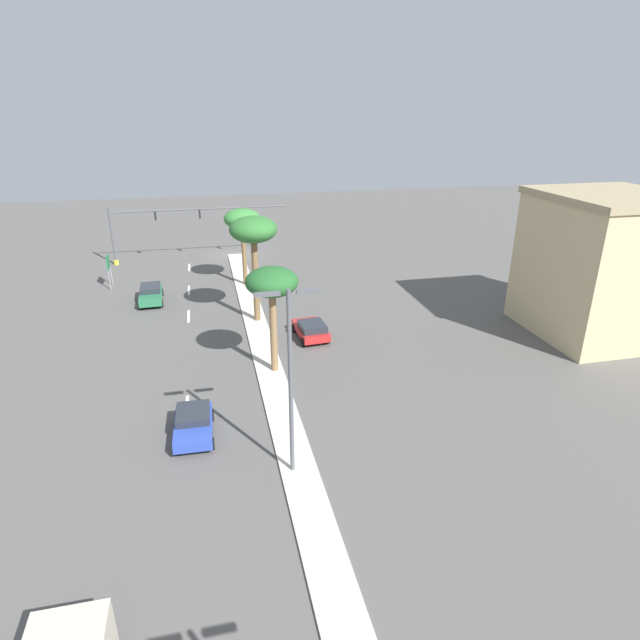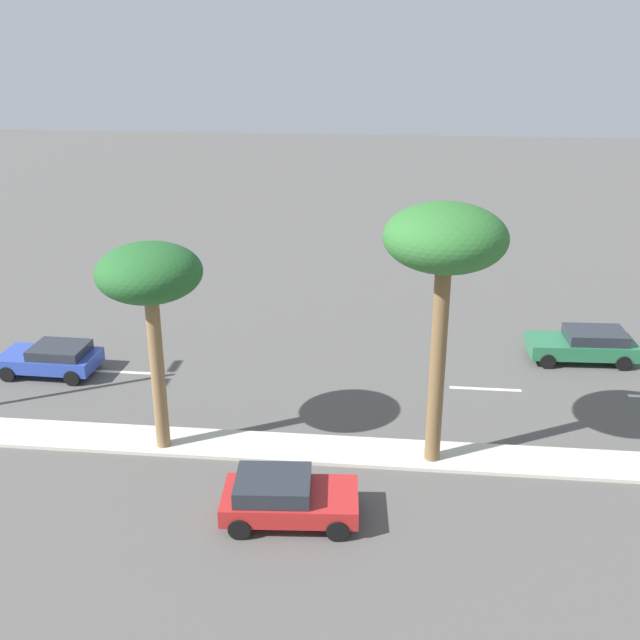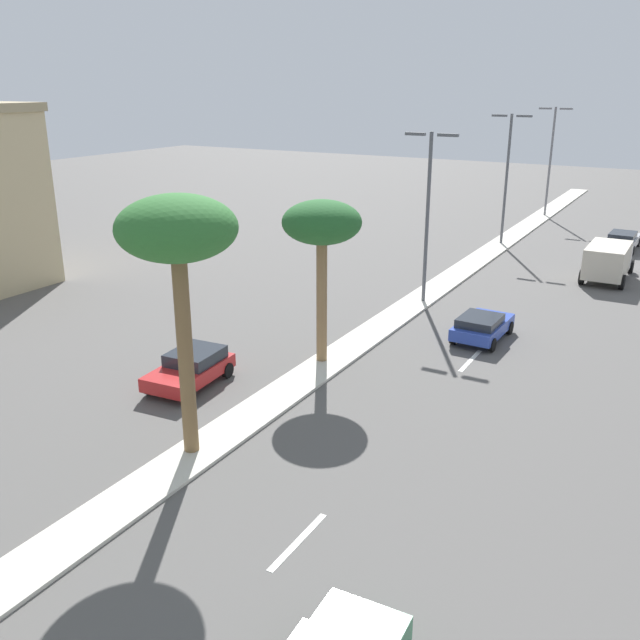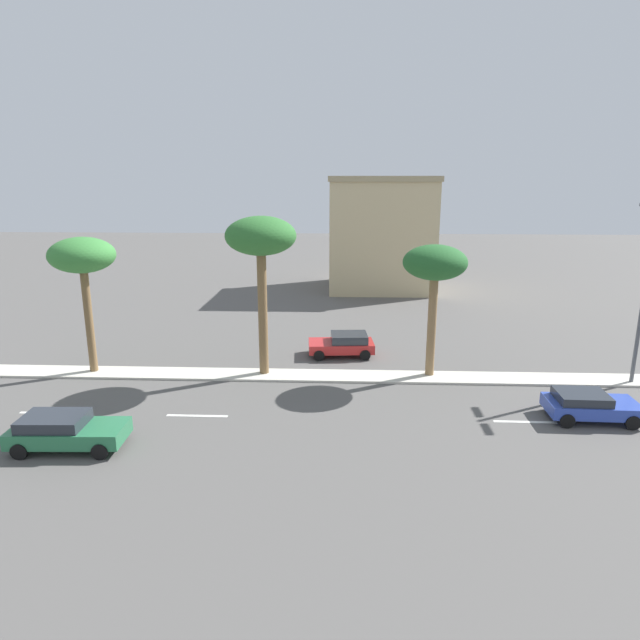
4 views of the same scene
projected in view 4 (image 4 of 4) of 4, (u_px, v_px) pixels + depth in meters
ground_plane at (522, 380)px, 29.53m from camera, size 160.00×160.00×0.00m
lane_stripe_rear at (50, 413)px, 25.35m from camera, size 0.20×2.80×0.01m
lane_stripe_center at (197, 416)px, 25.06m from camera, size 0.20×2.80×0.01m
lane_stripe_right at (525, 422)px, 24.43m from camera, size 0.20×2.80×0.01m
commercial_building at (381, 233)px, 52.93m from camera, size 9.31×9.93×10.66m
palm_tree_right at (82, 258)px, 29.06m from camera, size 3.43×3.43×7.37m
palm_tree_inboard at (261, 240)px, 28.49m from camera, size 3.69×3.69×8.49m
palm_tree_center at (435, 266)px, 28.55m from camera, size 3.33×3.33×7.05m
sedan_blue_front at (589, 405)px, 24.54m from camera, size 2.17×3.96×1.27m
sedan_red_trailing at (343, 344)px, 33.42m from camera, size 2.37×4.04×1.37m
sedan_green_far at (65, 431)px, 21.92m from camera, size 2.20×4.50×1.39m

